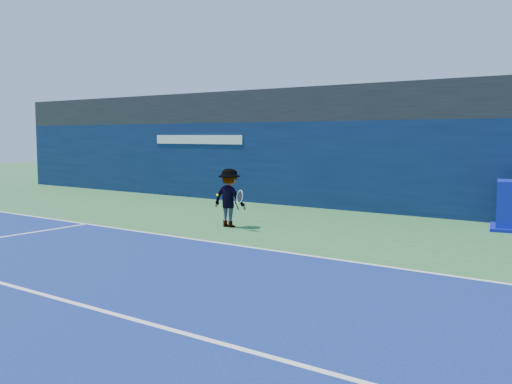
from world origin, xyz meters
TOP-DOWN VIEW (x-y plane):
  - ground at (0.00, 0.00)m, footprint 80.00×80.00m
  - baseline at (0.00, 3.00)m, footprint 24.00×0.10m
  - service_line at (0.00, -2.00)m, footprint 24.00×0.10m
  - stadium_band at (0.00, 11.50)m, footprint 36.00×3.00m
  - back_wall_assembly at (-0.00, 10.50)m, footprint 36.00×1.03m
  - tennis_player at (-1.45, 5.04)m, footprint 1.26×0.68m
  - tennis_ball at (-1.33, 4.37)m, footprint 0.06×0.06m

SIDE VIEW (x-z plane):
  - ground at x=0.00m, z-range 0.00..0.00m
  - baseline at x=0.00m, z-range 0.01..0.01m
  - service_line at x=0.00m, z-range 0.01..0.01m
  - tennis_player at x=-1.45m, z-range 0.00..1.61m
  - tennis_ball at x=-1.33m, z-range 0.92..0.98m
  - back_wall_assembly at x=0.00m, z-range 0.00..3.00m
  - stadium_band at x=0.00m, z-range 3.00..4.20m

